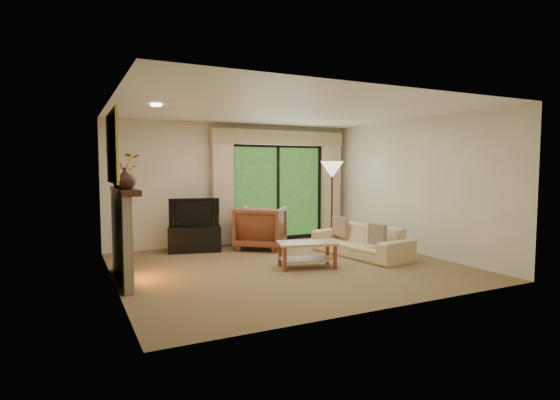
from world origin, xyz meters
name	(u,v)px	position (x,y,z in m)	size (l,w,h in m)	color
floor	(288,266)	(0.00, 0.00, 0.00)	(5.50, 5.50, 0.00)	olive
ceiling	(288,110)	(0.00, 0.00, 2.60)	(5.50, 5.50, 0.00)	white
wall_back	(235,184)	(0.00, 2.50, 1.30)	(5.00, 5.00, 0.00)	beige
wall_front	(387,199)	(0.00, -2.50, 1.30)	(5.00, 5.00, 0.00)	beige
wall_left	(112,194)	(-2.75, 0.00, 1.30)	(5.00, 5.00, 0.00)	beige
wall_right	(413,186)	(2.75, 0.00, 1.30)	(5.00, 5.00, 0.00)	beige
fireplace	(121,235)	(-2.63, 0.20, 0.69)	(0.24, 1.70, 1.37)	gray
mirror	(112,147)	(-2.71, 0.20, 1.95)	(0.07, 1.45, 1.02)	gold
sliding_door	(278,192)	(1.00, 2.45, 1.10)	(2.26, 0.10, 2.16)	black
curtain_left	(223,189)	(-0.35, 2.34, 1.20)	(0.45, 0.18, 2.35)	beige
curtain_right	(330,187)	(2.35, 2.34, 1.20)	(0.45, 0.18, 2.35)	beige
cornice	(279,138)	(1.00, 2.36, 2.32)	(3.20, 0.24, 0.32)	tan
media_console	(195,239)	(-1.07, 1.95, 0.25)	(1.02, 0.46, 0.51)	black
tv	(194,212)	(-1.07, 1.95, 0.79)	(0.97, 0.13, 0.56)	black
armchair	(261,227)	(0.23, 1.65, 0.44)	(0.93, 0.96, 0.87)	brown
sofa	(360,241)	(1.61, 0.14, 0.29)	(1.99, 0.78, 0.58)	#D0BD8B
pillow_near	(377,234)	(1.54, -0.43, 0.49)	(0.10, 0.37, 0.37)	brown
pillow_far	(340,226)	(1.54, 0.72, 0.49)	(0.10, 0.37, 0.37)	brown
coffee_table	(307,255)	(0.23, -0.24, 0.21)	(0.95, 0.52, 0.43)	tan
floor_lamp	(332,204)	(1.71, 1.29, 0.90)	(0.48, 0.48, 1.79)	beige
vase	(125,179)	(-2.61, -0.28, 1.52)	(0.28, 0.28, 0.29)	#381C14
branches	(123,171)	(-2.61, -0.04, 1.61)	(0.44, 0.38, 0.48)	#BF450C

